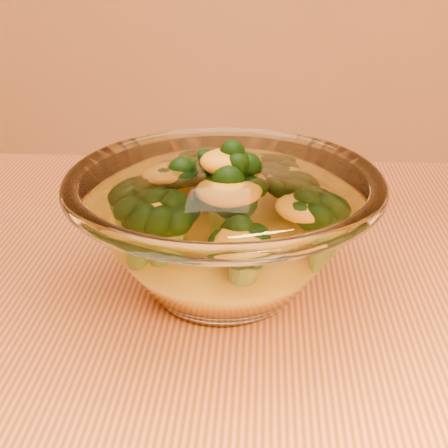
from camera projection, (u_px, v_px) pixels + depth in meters
The scene contains 3 objects.
glass_bowl at pixel (224, 230), 0.47m from camera, with size 0.23×0.23×0.10m.
cheese_sauce at pixel (224, 255), 0.48m from camera, with size 0.14×0.14×0.04m, color orange.
broccoli_heap at pixel (219, 206), 0.47m from camera, with size 0.16×0.15×0.08m.
Camera 1 is at (-0.07, -0.32, 1.01)m, focal length 50.00 mm.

